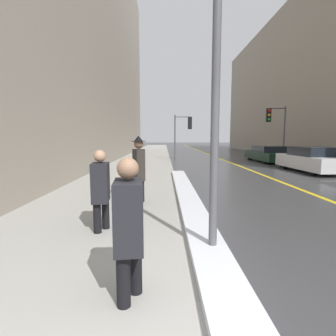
% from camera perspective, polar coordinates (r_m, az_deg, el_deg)
% --- Properties ---
extents(sidewalk_slab, '(4.00, 80.00, 0.01)m').
position_cam_1_polar(sidewalk_slab, '(16.75, -6.08, 0.88)').
color(sidewalk_slab, '#9E9B93').
rests_on(sidewalk_slab, ground).
extents(road_centre_stripe, '(0.16, 80.00, 0.00)m').
position_cam_1_polar(road_centre_stripe, '(17.27, 14.16, 0.88)').
color(road_centre_stripe, gold).
rests_on(road_centre_stripe, ground).
extents(snow_bank_curb, '(0.56, 11.36, 0.13)m').
position_cam_1_polar(snow_bank_curb, '(6.81, 4.69, -7.29)').
color(snow_bank_curb, silver).
rests_on(snow_bank_curb, ground).
extents(building_facade_left, '(6.00, 36.00, 19.50)m').
position_cam_1_polar(building_facade_left, '(23.94, -18.57, 26.05)').
color(building_facade_left, gray).
rests_on(building_facade_left, ground).
extents(building_facade_right, '(6.00, 36.00, 13.20)m').
position_cam_1_polar(building_facade_right, '(27.61, 29.63, 16.11)').
color(building_facade_right, gray).
rests_on(building_facade_right, ground).
extents(lamp_post, '(0.28, 0.28, 5.41)m').
position_cam_1_polar(lamp_post, '(4.07, 10.62, 28.09)').
color(lamp_post, '#515156').
rests_on(lamp_post, ground).
extents(traffic_light_near, '(1.31, 0.32, 3.34)m').
position_cam_1_polar(traffic_light_near, '(19.65, 3.62, 8.77)').
color(traffic_light_near, '#515156').
rests_on(traffic_light_near, ground).
extents(traffic_light_far, '(1.31, 0.32, 3.77)m').
position_cam_1_polar(traffic_light_far, '(19.26, 22.21, 9.28)').
color(traffic_light_far, '#515156').
rests_on(traffic_light_far, ground).
extents(pedestrian_nearside, '(0.34, 0.52, 1.51)m').
position_cam_1_polar(pedestrian_nearside, '(2.76, -8.53, -11.79)').
color(pedestrian_nearside, black).
rests_on(pedestrian_nearside, ground).
extents(pedestrian_with_shoulder_bag, '(0.33, 0.71, 1.49)m').
position_cam_1_polar(pedestrian_with_shoulder_bag, '(4.88, -14.43, -3.99)').
color(pedestrian_with_shoulder_bag, black).
rests_on(pedestrian_with_shoulder_bag, ground).
extents(pedestrian_in_fedora, '(0.37, 0.57, 1.75)m').
position_cam_1_polar(pedestrian_in_fedora, '(6.73, -6.37, 0.27)').
color(pedestrian_in_fedora, black).
rests_on(pedestrian_in_fedora, ground).
extents(parked_car_white, '(1.90, 4.20, 1.24)m').
position_cam_1_polar(parked_car_white, '(14.77, 28.92, 1.59)').
color(parked_car_white, silver).
rests_on(parked_car_white, ground).
extents(parked_car_dark_green, '(1.84, 4.78, 1.10)m').
position_cam_1_polar(parked_car_dark_green, '(19.68, 20.97, 2.88)').
color(parked_car_dark_green, black).
rests_on(parked_car_dark_green, ground).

